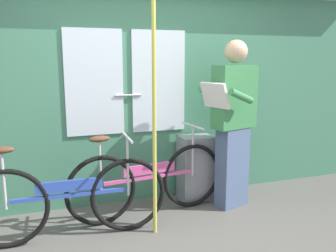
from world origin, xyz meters
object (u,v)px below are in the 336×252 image
Objects in this scene: passenger_reading_newspaper at (233,121)px; handrail_pole at (154,109)px; trash_bin_by_wall at (196,168)px; bicycle_leaning_behind at (149,181)px; bicycle_near_door at (69,199)px.

handrail_pole reaches higher than passenger_reading_newspaper.
passenger_reading_newspaper is 0.71m from trash_bin_by_wall.
bicycle_leaning_behind is at bearing 82.70° from handrail_pole.
bicycle_near_door is 0.97× the size of passenger_reading_newspaper.
trash_bin_by_wall is at bearing -65.20° from passenger_reading_newspaper.
handrail_pole is at bearing -137.06° from trash_bin_by_wall.
bicycle_near_door is 1.09m from handrail_pole.
bicycle_near_door reaches higher than trash_bin_by_wall.
bicycle_leaning_behind is 0.73× the size of handrail_pole.
handrail_pole is at bearing 1.57° from passenger_reading_newspaper.
passenger_reading_newspaper is at bearing -48.44° from trash_bin_by_wall.
handrail_pole is at bearing -8.17° from bicycle_near_door.
handrail_pole is (-0.05, -0.37, 0.78)m from bicycle_leaning_behind.
bicycle_near_door is 1.02× the size of bicycle_leaning_behind.
passenger_reading_newspaper is (0.91, -0.05, 0.57)m from bicycle_leaning_behind.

